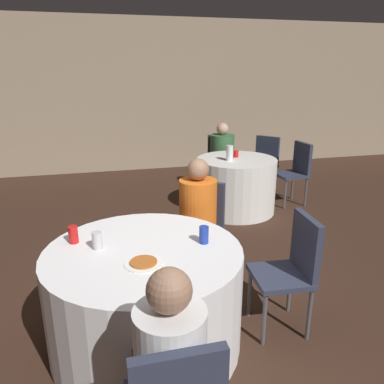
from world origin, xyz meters
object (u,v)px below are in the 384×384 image
at_px(table_far, 236,185).
at_px(person_white_shirt, 168,372).
at_px(table_near, 145,298).
at_px(soda_can_silver, 97,241).
at_px(soda_can_red, 73,235).
at_px(chair_far_east, 296,167).
at_px(person_orange_shirt, 195,222).
at_px(bottle_far, 230,153).
at_px(person_green_jacket, 223,158).
at_px(pizza_plate_near, 144,263).
at_px(chair_far_north, 220,158).
at_px(chair_near_northeast, 201,220).
at_px(chair_near_east, 293,263).
at_px(soda_can_blue, 204,235).
at_px(chair_far_northeast, 265,160).

distance_m(table_far, person_white_shirt, 3.64).
distance_m(table_near, soda_can_silver, 0.53).
height_order(table_far, soda_can_red, soda_can_red).
xyz_separation_m(chair_far_east, person_orange_shirt, (-1.96, -1.72, 0.05)).
distance_m(soda_can_red, bottle_far, 2.79).
bearing_deg(chair_far_east, person_green_jacket, 46.19).
relative_size(person_green_jacket, soda_can_red, 9.09).
distance_m(person_white_shirt, pizza_plate_near, 0.75).
xyz_separation_m(person_orange_shirt, pizza_plate_near, (-0.57, -0.93, 0.16)).
bearing_deg(chair_far_north, bottle_far, 83.06).
distance_m(chair_near_northeast, bottle_far, 1.65).
relative_size(table_far, chair_near_east, 1.20).
distance_m(table_far, bottle_far, 0.50).
bearing_deg(table_near, soda_can_red, 153.27).
height_order(person_green_jacket, soda_can_blue, person_green_jacket).
bearing_deg(table_far, bottle_far, -149.34).
height_order(soda_can_silver, soda_can_blue, same).
bearing_deg(soda_can_silver, chair_near_east, -7.14).
relative_size(table_near, bottle_far, 6.60).
bearing_deg(soda_can_blue, chair_near_east, -7.51).
xyz_separation_m(chair_far_east, bottle_far, (-1.09, -0.16, 0.30)).
bearing_deg(chair_far_northeast, chair_far_east, 161.40).
bearing_deg(pizza_plate_near, table_near, 83.72).
relative_size(chair_near_east, person_orange_shirt, 0.78).
relative_size(chair_far_east, person_white_shirt, 0.78).
bearing_deg(pizza_plate_near, chair_far_northeast, 54.48).
bearing_deg(pizza_plate_near, soda_can_silver, 134.52).
relative_size(pizza_plate_near, bottle_far, 1.20).
bearing_deg(person_white_shirt, soda_can_blue, 65.37).
bearing_deg(person_green_jacket, bottle_far, 81.84).
bearing_deg(chair_near_northeast, soda_can_blue, 112.13).
distance_m(chair_far_east, person_orange_shirt, 2.60).
xyz_separation_m(chair_far_north, person_orange_shirt, (-1.09, -2.58, 0.05)).
bearing_deg(pizza_plate_near, chair_far_east, 46.28).
height_order(chair_far_northeast, soda_can_red, chair_far_northeast).
bearing_deg(person_orange_shirt, pizza_plate_near, 95.02).
bearing_deg(person_white_shirt, chair_near_northeast, 70.24).
bearing_deg(person_white_shirt, soda_can_silver, 106.37).
relative_size(chair_near_northeast, pizza_plate_near, 3.70).
xyz_separation_m(chair_far_east, person_green_jacket, (-0.88, 0.71, 0.04)).
distance_m(table_near, person_white_shirt, 0.94).
bearing_deg(bottle_far, table_near, -121.76).
bearing_deg(chair_near_east, chair_far_east, -25.09).
xyz_separation_m(soda_can_blue, bottle_far, (1.00, 2.29, 0.04)).
height_order(person_green_jacket, pizza_plate_near, person_green_jacket).
distance_m(chair_near_east, chair_far_east, 2.91).
relative_size(chair_near_northeast, chair_far_northeast, 1.00).
relative_size(table_near, soda_can_blue, 10.98).
distance_m(chair_far_north, person_green_jacket, 0.16).
height_order(person_orange_shirt, soda_can_blue, person_orange_shirt).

